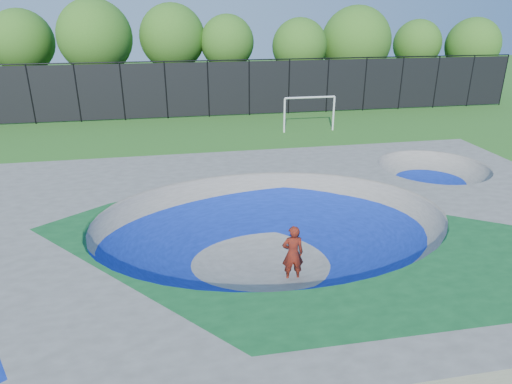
% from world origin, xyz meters
% --- Properties ---
extents(ground, '(120.00, 120.00, 0.00)m').
position_xyz_m(ground, '(0.00, 0.00, 0.00)').
color(ground, '#28621B').
rests_on(ground, ground).
extents(skate_deck, '(22.00, 14.00, 1.50)m').
position_xyz_m(skate_deck, '(0.00, 0.00, 0.75)').
color(skate_deck, gray).
rests_on(skate_deck, ground).
extents(skater, '(0.66, 0.45, 1.75)m').
position_xyz_m(skater, '(0.37, -1.29, 0.87)').
color(skater, '#B6270E').
rests_on(skater, ground).
extents(skateboard, '(0.79, 0.26, 0.05)m').
position_xyz_m(skateboard, '(0.37, -1.29, 0.03)').
color(skateboard, black).
rests_on(skateboard, ground).
extents(soccer_goal, '(3.39, 0.12, 2.24)m').
position_xyz_m(soccer_goal, '(5.95, 15.51, 1.56)').
color(soccer_goal, silver).
rests_on(soccer_goal, ground).
extents(fence, '(48.09, 0.09, 4.04)m').
position_xyz_m(fence, '(0.00, 21.00, 2.10)').
color(fence, black).
rests_on(fence, ground).
extents(treeline, '(52.25, 7.00, 8.20)m').
position_xyz_m(treeline, '(1.98, 25.93, 4.92)').
color(treeline, '#493224').
rests_on(treeline, ground).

